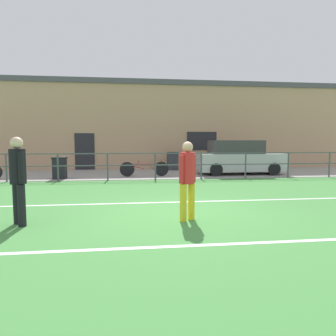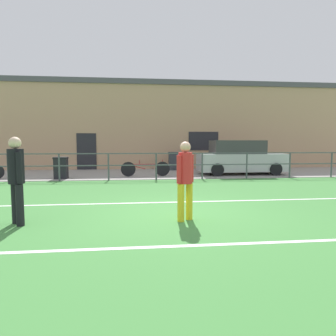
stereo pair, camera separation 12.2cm
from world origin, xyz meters
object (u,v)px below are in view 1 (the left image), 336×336
player_striker (187,176)px  trash_bin_1 (173,161)px  parked_car_red (238,158)px  bicycle_parked_1 (144,169)px  player_goalkeeper (18,175)px  trash_bin_0 (60,168)px

player_striker → trash_bin_1: bearing=48.7°
parked_car_red → trash_bin_1: 3.87m
bicycle_parked_1 → parked_car_red: bearing=5.3°
parked_car_red → trash_bin_1: (-2.95, 2.49, -0.27)m
bicycle_parked_1 → trash_bin_1: 3.40m
player_goalkeeper → bicycle_parked_1: size_ratio=0.76×
parked_car_red → bicycle_parked_1: (-4.68, -0.43, -0.43)m
parked_car_red → bicycle_parked_1: bearing=-174.7°
parked_car_red → trash_bin_0: size_ratio=4.43×
player_goalkeeper → bicycle_parked_1: player_goalkeeper is taller
player_striker → trash_bin_0: 8.52m
trash_bin_0 → trash_bin_1: bearing=32.3°
player_striker → parked_car_red: parked_car_red is taller
player_goalkeeper → parked_car_red: 11.14m
player_goalkeeper → parked_car_red: (7.47, 8.27, -0.17)m
player_striker → trash_bin_0: (-4.21, 7.40, -0.43)m
player_goalkeeper → player_striker: 3.32m
bicycle_parked_1 → player_goalkeeper: bearing=-109.5°
trash_bin_0 → trash_bin_1: 6.40m
trash_bin_0 → trash_bin_1: trash_bin_1 is taller
player_striker → trash_bin_1: player_striker is taller
parked_car_red → trash_bin_0: (-8.36, -0.93, -0.31)m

